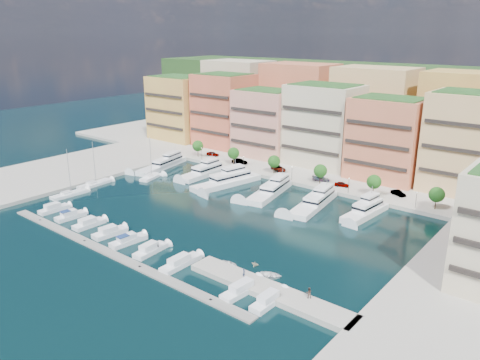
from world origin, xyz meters
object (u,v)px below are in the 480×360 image
at_px(person_1, 309,293).
at_px(cruiser_9, 269,301).
at_px(tree_3, 320,171).
at_px(sailboat_0, 70,195).
at_px(car_0, 213,154).
at_px(tender_1, 255,264).
at_px(tender_0, 229,264).
at_px(car_4, 342,184).
at_px(car_1, 240,161).
at_px(car_3, 321,179).
at_px(sailboat_2, 151,178).
at_px(cruiser_1, 70,216).
at_px(car_2, 278,168).
at_px(tree_4, 374,182).
at_px(tree_0, 198,146).
at_px(lamppost_0, 202,152).
at_px(cruiser_3, 109,233).
at_px(tree_1, 233,153).
at_px(yacht_2, 229,180).
at_px(tree_2, 274,161).
at_px(cruiser_5, 150,250).
at_px(car_5, 398,193).
at_px(sailboat_1, 94,184).
at_px(cruiser_6, 180,263).
at_px(lamppost_4, 416,197).
at_px(yacht_5, 366,210).
at_px(cruiser_4, 128,241).
at_px(cruiser_8, 243,290).
at_px(cruiser_0, 54,209).
at_px(cruiser_2, 89,224).
at_px(yacht_4, 315,202).
at_px(tender_2, 271,275).
at_px(lamppost_2, 292,171).
at_px(yacht_1, 204,172).
at_px(lamppost_3, 349,183).
at_px(person_0, 244,273).
at_px(yacht_0, 164,164).
at_px(yacht_3, 271,190).

bearing_deg(person_1, cruiser_9, -0.02).
distance_m(tree_3, sailboat_0, 69.39).
bearing_deg(car_0, tender_1, -146.35).
xyz_separation_m(tender_0, car_4, (-4.40, 53.82, 1.28)).
relative_size(car_1, car_3, 1.02).
bearing_deg(sailboat_2, tender_0, -26.64).
relative_size(cruiser_1, car_2, 1.23).
bearing_deg(tree_4, tree_0, 180.00).
xyz_separation_m(lamppost_0, sailboat_2, (0.45, -22.96, -3.51)).
relative_size(cruiser_3, tender_0, 1.99).
bearing_deg(tree_3, lamppost_0, -177.01).
xyz_separation_m(tree_1, yacht_2, (10.41, -14.75, -3.53)).
xyz_separation_m(tree_2, cruiser_5, (10.64, -58.08, -4.20)).
height_order(tree_4, sailboat_0, sailboat_0).
bearing_deg(tree_0, car_4, 1.47).
distance_m(tender_1, car_5, 53.60).
xyz_separation_m(tree_2, sailboat_1, (-35.06, -39.81, -4.44)).
distance_m(tree_4, person_1, 55.50).
relative_size(cruiser_3, cruiser_6, 0.84).
relative_size(tree_2, lamppost_4, 1.35).
distance_m(yacht_5, cruiser_4, 56.22).
distance_m(cruiser_5, cruiser_8, 23.73).
height_order(tree_3, sailboat_2, sailboat_2).
bearing_deg(cruiser_0, cruiser_2, 0.00).
bearing_deg(cruiser_5, yacht_2, 110.54).
bearing_deg(tree_2, tree_4, 0.00).
distance_m(cruiser_8, tender_0, 9.61).
bearing_deg(yacht_4, cruiser_0, -137.78).
relative_size(tree_0, tender_2, 1.39).
height_order(tree_4, car_4, tree_4).
xyz_separation_m(sailboat_2, sailboat_1, (-7.52, -14.55, -0.01)).
distance_m(lamppost_0, tender_1, 74.85).
bearing_deg(lamppost_2, lamppost_0, 180.00).
height_order(yacht_1, car_1, yacht_1).
distance_m(tree_0, cruiser_0, 58.60).
relative_size(yacht_5, cruiser_3, 2.13).
height_order(lamppost_3, cruiser_8, lamppost_3).
distance_m(cruiser_1, car_3, 68.92).
relative_size(yacht_2, sailboat_2, 1.73).
height_order(yacht_1, car_0, yacht_1).
distance_m(lamppost_0, cruiser_9, 87.94).
distance_m(cruiser_4, cruiser_5, 7.04).
bearing_deg(tree_0, cruiser_8, -41.20).
relative_size(yacht_4, tender_2, 5.31).
bearing_deg(tender_2, cruiser_3, 78.36).
distance_m(tender_2, person_0, 5.37).
height_order(yacht_0, cruiser_1, yacht_0).
xyz_separation_m(tree_4, yacht_3, (-23.15, -13.74, -3.53)).
bearing_deg(tree_2, yacht_0, -156.64).
xyz_separation_m(car_3, person_1, (29.70, -56.21, 0.24)).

